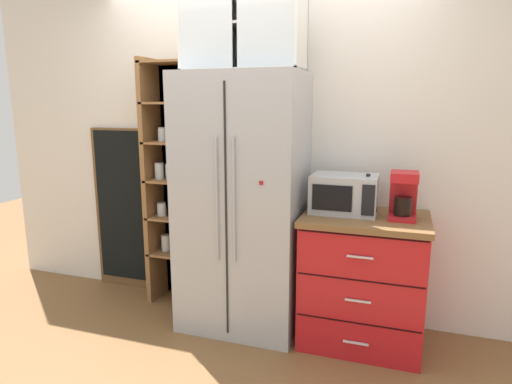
{
  "coord_description": "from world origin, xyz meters",
  "views": [
    {
      "loc": [
        1.06,
        -2.84,
        1.63
      ],
      "look_at": [
        0.1,
        0.03,
        1.02
      ],
      "focal_mm": 30.47,
      "sensor_mm": 36.0,
      "label": 1
    }
  ],
  "objects": [
    {
      "name": "ground_plane",
      "position": [
        0.0,
        0.0,
        0.0
      ],
      "size": [
        10.52,
        10.52,
        0.0
      ],
      "primitive_type": "plane",
      "color": "brown"
    },
    {
      "name": "wall_back_cream",
      "position": [
        0.0,
        0.4,
        1.27
      ],
      "size": [
        4.83,
        0.1,
        2.55
      ],
      "primitive_type": "cube",
      "color": "silver",
      "rests_on": "ground"
    },
    {
      "name": "refrigerator",
      "position": [
        0.0,
        0.03,
        0.92
      ],
      "size": [
        0.86,
        0.66,
        1.85
      ],
      "color": "#ADAFB5",
      "rests_on": "ground"
    },
    {
      "name": "pantry_shelf_column",
      "position": [
        -0.67,
        0.27,
        1.0
      ],
      "size": [
        0.45,
        0.32,
        1.98
      ],
      "color": "brown",
      "rests_on": "ground"
    },
    {
      "name": "counter_cabinet",
      "position": [
        0.87,
        0.05,
        0.45
      ],
      "size": [
        0.82,
        0.63,
        0.9
      ],
      "color": "red",
      "rests_on": "ground"
    },
    {
      "name": "microwave",
      "position": [
        0.71,
        0.1,
        1.03
      ],
      "size": [
        0.44,
        0.33,
        0.26
      ],
      "color": "#ADAFB5",
      "rests_on": "counter_cabinet"
    },
    {
      "name": "coffee_maker",
      "position": [
        1.1,
        0.06,
        1.06
      ],
      "size": [
        0.17,
        0.2,
        0.31
      ],
      "color": "red",
      "rests_on": "counter_cabinet"
    },
    {
      "name": "mug_charcoal",
      "position": [
        0.87,
        0.01,
        0.95
      ],
      "size": [
        0.11,
        0.08,
        0.09
      ],
      "color": "#2D2D33",
      "rests_on": "counter_cabinet"
    },
    {
      "name": "mug_navy",
      "position": [
        0.87,
        0.09,
        0.94
      ],
      "size": [
        0.11,
        0.07,
        0.09
      ],
      "color": "navy",
      "rests_on": "counter_cabinet"
    },
    {
      "name": "bottle_cobalt",
      "position": [
        0.87,
        0.09,
        1.02
      ],
      "size": [
        0.07,
        0.07,
        0.28
      ],
      "color": "navy",
      "rests_on": "counter_cabinet"
    },
    {
      "name": "bottle_clear",
      "position": [
        0.87,
        0.09,
        1.01
      ],
      "size": [
        0.07,
        0.07,
        0.26
      ],
      "color": "silver",
      "rests_on": "counter_cabinet"
    },
    {
      "name": "upper_cabinet",
      "position": [
        0.0,
        0.08,
        2.15
      ],
      "size": [
        0.83,
        0.32,
        0.61
      ],
      "color": "silver",
      "rests_on": "refrigerator"
    },
    {
      "name": "chalkboard_menu",
      "position": [
        -1.22,
        0.33,
        0.72
      ],
      "size": [
        0.6,
        0.04,
        1.43
      ],
      "color": "brown",
      "rests_on": "ground"
    }
  ]
}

